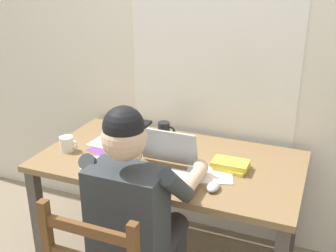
{
  "coord_description": "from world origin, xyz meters",
  "views": [
    {
      "loc": [
        0.79,
        -1.95,
        1.76
      ],
      "look_at": [
        0.01,
        -0.05,
        0.95
      ],
      "focal_mm": 43.85,
      "sensor_mm": 36.0,
      "label": 1
    }
  ],
  "objects_px": {
    "seated_person": "(138,211)",
    "coffee_mug_dark": "(164,130)",
    "desk": "(170,172)",
    "computer_mouse": "(213,187)",
    "landscape_photo_print": "(99,151)",
    "book_stack_main": "(144,140)",
    "coffee_mug_white": "(67,144)",
    "book_stack_side": "(231,165)",
    "laptop": "(161,165)"
  },
  "relations": [
    {
      "from": "desk",
      "to": "book_stack_main",
      "type": "height_order",
      "value": "book_stack_main"
    },
    {
      "from": "coffee_mug_white",
      "to": "book_stack_side",
      "type": "distance_m",
      "value": 0.97
    },
    {
      "from": "book_stack_main",
      "to": "landscape_photo_print",
      "type": "xyz_separation_m",
      "value": [
        -0.24,
        -0.12,
        -0.06
      ]
    },
    {
      "from": "laptop",
      "to": "book_stack_side",
      "type": "xyz_separation_m",
      "value": [
        0.33,
        0.19,
        -0.03
      ]
    },
    {
      "from": "seated_person",
      "to": "coffee_mug_white",
      "type": "bearing_deg",
      "value": 151.19
    },
    {
      "from": "laptop",
      "to": "computer_mouse",
      "type": "height_order",
      "value": "laptop"
    },
    {
      "from": "seated_person",
      "to": "coffee_mug_dark",
      "type": "height_order",
      "value": "seated_person"
    },
    {
      "from": "book_stack_main",
      "to": "coffee_mug_dark",
      "type": "bearing_deg",
      "value": 78.11
    },
    {
      "from": "coffee_mug_white",
      "to": "book_stack_side",
      "type": "height_order",
      "value": "coffee_mug_white"
    },
    {
      "from": "seated_person",
      "to": "book_stack_side",
      "type": "distance_m",
      "value": 0.59
    },
    {
      "from": "coffee_mug_white",
      "to": "seated_person",
      "type": "bearing_deg",
      "value": -28.81
    },
    {
      "from": "coffee_mug_dark",
      "to": "book_stack_side",
      "type": "bearing_deg",
      "value": -27.5
    },
    {
      "from": "coffee_mug_dark",
      "to": "landscape_photo_print",
      "type": "relative_size",
      "value": 0.87
    },
    {
      "from": "desk",
      "to": "book_stack_main",
      "type": "xyz_separation_m",
      "value": [
        -0.19,
        0.06,
        0.14
      ]
    },
    {
      "from": "coffee_mug_dark",
      "to": "landscape_photo_print",
      "type": "distance_m",
      "value": 0.44
    },
    {
      "from": "seated_person",
      "to": "laptop",
      "type": "bearing_deg",
      "value": 90.92
    },
    {
      "from": "laptop",
      "to": "book_stack_main",
      "type": "relative_size",
      "value": 1.58
    },
    {
      "from": "seated_person",
      "to": "book_stack_main",
      "type": "distance_m",
      "value": 0.59
    },
    {
      "from": "coffee_mug_dark",
      "to": "book_stack_side",
      "type": "height_order",
      "value": "coffee_mug_dark"
    },
    {
      "from": "book_stack_main",
      "to": "coffee_mug_white",
      "type": "bearing_deg",
      "value": -154.97
    },
    {
      "from": "desk",
      "to": "landscape_photo_print",
      "type": "height_order",
      "value": "landscape_photo_print"
    },
    {
      "from": "desk",
      "to": "computer_mouse",
      "type": "relative_size",
      "value": 14.78
    },
    {
      "from": "seated_person",
      "to": "computer_mouse",
      "type": "relative_size",
      "value": 12.34
    },
    {
      "from": "desk",
      "to": "landscape_photo_print",
      "type": "distance_m",
      "value": 0.44
    },
    {
      "from": "desk",
      "to": "seated_person",
      "type": "bearing_deg",
      "value": -86.11
    },
    {
      "from": "seated_person",
      "to": "landscape_photo_print",
      "type": "height_order",
      "value": "seated_person"
    },
    {
      "from": "laptop",
      "to": "book_stack_side",
      "type": "height_order",
      "value": "laptop"
    },
    {
      "from": "desk",
      "to": "laptop",
      "type": "relative_size",
      "value": 4.48
    },
    {
      "from": "laptop",
      "to": "coffee_mug_dark",
      "type": "bearing_deg",
      "value": 110.99
    },
    {
      "from": "coffee_mug_white",
      "to": "book_stack_side",
      "type": "xyz_separation_m",
      "value": [
        0.96,
        0.14,
        -0.02
      ]
    },
    {
      "from": "coffee_mug_white",
      "to": "book_stack_main",
      "type": "relative_size",
      "value": 0.57
    },
    {
      "from": "coffee_mug_white",
      "to": "book_stack_main",
      "type": "height_order",
      "value": "book_stack_main"
    },
    {
      "from": "seated_person",
      "to": "coffee_mug_dark",
      "type": "bearing_deg",
      "value": 103.45
    },
    {
      "from": "seated_person",
      "to": "computer_mouse",
      "type": "distance_m",
      "value": 0.39
    },
    {
      "from": "coffee_mug_dark",
      "to": "book_stack_main",
      "type": "bearing_deg",
      "value": -101.89
    },
    {
      "from": "computer_mouse",
      "to": "coffee_mug_dark",
      "type": "height_order",
      "value": "coffee_mug_dark"
    },
    {
      "from": "seated_person",
      "to": "coffee_mug_dark",
      "type": "relative_size",
      "value": 10.93
    },
    {
      "from": "laptop",
      "to": "coffee_mug_white",
      "type": "distance_m",
      "value": 0.63
    },
    {
      "from": "seated_person",
      "to": "computer_mouse",
      "type": "xyz_separation_m",
      "value": [
        0.29,
        0.24,
        0.07
      ]
    },
    {
      "from": "computer_mouse",
      "to": "laptop",
      "type": "bearing_deg",
      "value": 169.8
    },
    {
      "from": "landscape_photo_print",
      "to": "desk",
      "type": "bearing_deg",
      "value": 29.76
    },
    {
      "from": "desk",
      "to": "laptop",
      "type": "distance_m",
      "value": 0.24
    },
    {
      "from": "computer_mouse",
      "to": "book_stack_side",
      "type": "distance_m",
      "value": 0.25
    },
    {
      "from": "coffee_mug_dark",
      "to": "book_stack_main",
      "type": "xyz_separation_m",
      "value": [
        -0.04,
        -0.21,
        0.0
      ]
    },
    {
      "from": "desk",
      "to": "laptop",
      "type": "bearing_deg",
      "value": -81.5
    },
    {
      "from": "coffee_mug_dark",
      "to": "computer_mouse",
      "type": "bearing_deg",
      "value": -46.97
    },
    {
      "from": "desk",
      "to": "seated_person",
      "type": "height_order",
      "value": "seated_person"
    },
    {
      "from": "computer_mouse",
      "to": "book_stack_main",
      "type": "bearing_deg",
      "value": 149.72
    },
    {
      "from": "computer_mouse",
      "to": "landscape_photo_print",
      "type": "height_order",
      "value": "computer_mouse"
    },
    {
      "from": "coffee_mug_dark",
      "to": "book_stack_side",
      "type": "xyz_separation_m",
      "value": [
        0.5,
        -0.26,
        -0.03
      ]
    }
  ]
}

